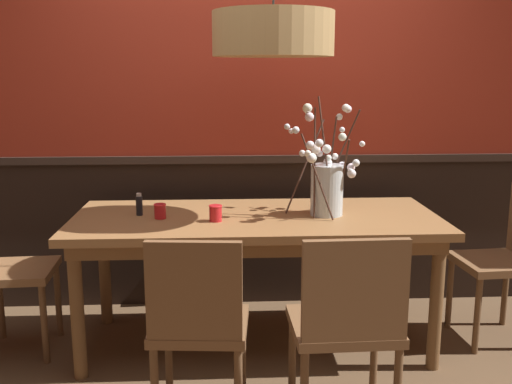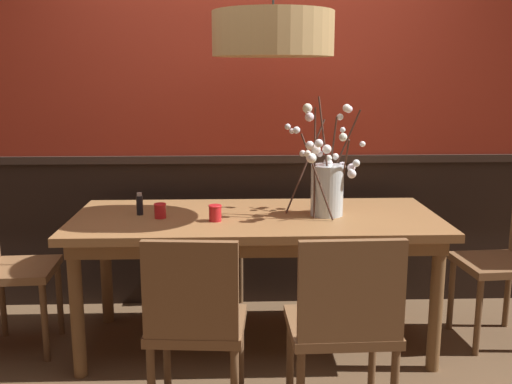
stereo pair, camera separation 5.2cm
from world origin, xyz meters
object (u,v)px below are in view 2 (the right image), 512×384
dining_table (256,230)px  vase_with_blossoms (327,184)px  chair_head_west_end (6,261)px  pendant_lamp (273,34)px  chair_near_side_right (344,321)px  candle_holder_nearer_center (160,211)px  candle_holder_nearer_edge (215,213)px  chair_head_east_end (509,256)px  chair_near_side_left (195,320)px  condiment_bottle (140,204)px  chair_far_side_left (211,221)px

dining_table → vase_with_blossoms: (0.39, 0.00, 0.26)m
chair_head_west_end → pendant_lamp: 1.92m
chair_near_side_right → candle_holder_nearer_center: chair_near_side_right is taller
chair_head_west_end → candle_holder_nearer_edge: 1.21m
chair_head_east_end → pendant_lamp: size_ratio=0.75×
vase_with_blossoms → chair_near_side_right: bearing=-93.3°
dining_table → candle_holder_nearer_edge: candle_holder_nearer_edge is taller
chair_head_west_end → vase_with_blossoms: vase_with_blossoms is taller
pendant_lamp → chair_near_side_right: bearing=-72.3°
candle_holder_nearer_center → candle_holder_nearer_edge: (0.30, -0.08, 0.00)m
chair_near_side_left → chair_near_side_right: size_ratio=0.98×
condiment_bottle → pendant_lamp: (0.74, -0.10, 0.92)m
chair_near_side_left → candle_holder_nearer_center: size_ratio=10.90×
chair_head_west_end → vase_with_blossoms: bearing=0.7°
chair_near_side_right → candle_holder_nearer_center: (-0.87, 0.83, 0.29)m
chair_head_east_end → chair_near_side_right: same height
chair_head_east_end → chair_far_side_left: (-1.75, 0.84, 0.01)m
chair_near_side_right → vase_with_blossoms: (0.05, 0.87, 0.42)m
chair_head_west_end → candle_holder_nearer_edge: chair_head_west_end is taller
chair_head_west_end → chair_near_side_left: chair_head_west_end is taller
chair_head_east_end → chair_near_side_left: (-1.75, -0.81, -0.01)m
chair_head_east_end → condiment_bottle: chair_head_east_end is taller
chair_head_east_end → pendant_lamp: 1.85m
chair_near_side_right → chair_far_side_left: size_ratio=0.98×
chair_far_side_left → candle_holder_nearer_center: (-0.24, -0.87, 0.28)m
chair_far_side_left → pendant_lamp: pendant_lamp is taller
candle_holder_nearer_edge → chair_head_east_end: bearing=3.9°
chair_head_east_end → chair_head_west_end: 2.85m
chair_far_side_left → candle_holder_nearer_center: bearing=-105.2°
condiment_bottle → chair_far_side_left: bearing=65.5°
vase_with_blossoms → chair_head_west_end: bearing=-179.3°
chair_head_east_end → candle_holder_nearer_center: bearing=-178.9°
dining_table → candle_holder_nearer_center: candle_holder_nearer_center is taller
chair_near_side_left → pendant_lamp: bearing=63.3°
chair_head_west_end → candle_holder_nearer_center: 0.91m
chair_near_side_right → chair_far_side_left: bearing=110.4°
chair_head_east_end → candle_holder_nearer_edge: (-1.68, -0.11, 0.30)m
condiment_bottle → dining_table: bearing=-3.5°
dining_table → chair_head_east_end: chair_head_east_end is taller
dining_table → condiment_bottle: 0.67m
chair_head_east_end → candle_holder_nearer_edge: bearing=-176.1°
chair_far_side_left → condiment_bottle: chair_far_side_left is taller
chair_far_side_left → condiment_bottle: size_ratio=7.35×
chair_head_west_end → chair_far_side_left: (1.10, 0.85, 0.00)m
chair_head_west_end → pendant_lamp: bearing=-1.7°
chair_near_side_left → condiment_bottle: condiment_bottle is taller
chair_head_west_end → pendant_lamp: (1.48, -0.05, 1.22)m
dining_table → vase_with_blossoms: 0.47m
pendant_lamp → vase_with_blossoms: bearing=12.5°
chair_far_side_left → vase_with_blossoms: vase_with_blossoms is taller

